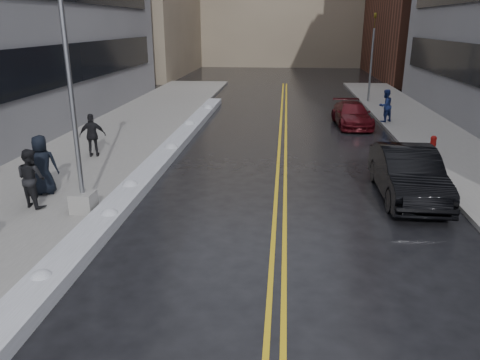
% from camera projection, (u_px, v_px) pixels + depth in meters
% --- Properties ---
extents(ground, '(160.00, 160.00, 0.00)m').
position_uv_depth(ground, '(179.00, 252.00, 11.78)').
color(ground, black).
rests_on(ground, ground).
extents(sidewalk_west, '(5.50, 50.00, 0.15)m').
position_uv_depth(sidewalk_west, '(104.00, 146.00, 21.71)').
color(sidewalk_west, gray).
rests_on(sidewalk_west, ground).
extents(sidewalk_east, '(4.00, 50.00, 0.15)m').
position_uv_depth(sidewalk_east, '(455.00, 154.00, 20.29)').
color(sidewalk_east, gray).
rests_on(sidewalk_east, ground).
extents(lane_line_left, '(0.12, 50.00, 0.01)m').
position_uv_depth(lane_line_left, '(279.00, 151.00, 21.00)').
color(lane_line_left, gold).
rests_on(lane_line_left, ground).
extents(lane_line_right, '(0.12, 50.00, 0.01)m').
position_uv_depth(lane_line_right, '(286.00, 152.00, 20.97)').
color(lane_line_right, gold).
rests_on(lane_line_right, ground).
extents(snow_ridge, '(0.90, 30.00, 0.34)m').
position_uv_depth(snow_ridge, '(163.00, 157.00, 19.49)').
color(snow_ridge, silver).
rests_on(snow_ridge, ground).
extents(lamppost, '(0.65, 0.65, 7.62)m').
position_uv_depth(lamppost, '(76.00, 133.00, 13.16)').
color(lamppost, gray).
rests_on(lamppost, sidewalk_west).
extents(fire_hydrant, '(0.26, 0.26, 0.73)m').
position_uv_depth(fire_hydrant, '(433.00, 143.00, 20.23)').
color(fire_hydrant, maroon).
rests_on(fire_hydrant, sidewalk_east).
extents(traffic_signal, '(0.16, 0.20, 6.00)m').
position_uv_depth(traffic_signal, '(372.00, 55.00, 32.57)').
color(traffic_signal, gray).
rests_on(traffic_signal, sidewalk_east).
extents(pedestrian_b, '(1.08, 0.99, 1.80)m').
position_uv_depth(pedestrian_b, '(31.00, 178.00, 14.05)').
color(pedestrian_b, black).
rests_on(pedestrian_b, sidewalk_west).
extents(pedestrian_c, '(1.10, 0.88, 1.96)m').
position_uv_depth(pedestrian_c, '(42.00, 165.00, 15.07)').
color(pedestrian_c, black).
rests_on(pedestrian_c, sidewalk_west).
extents(pedestrian_d, '(1.14, 0.73, 1.80)m').
position_uv_depth(pedestrian_d, '(93.00, 135.00, 19.43)').
color(pedestrian_d, black).
rests_on(pedestrian_d, sidewalk_west).
extents(pedestrian_east, '(1.12, 1.07, 1.82)m').
position_uv_depth(pedestrian_east, '(385.00, 106.00, 26.36)').
color(pedestrian_east, navy).
rests_on(pedestrian_east, sidewalk_east).
extents(car_black, '(1.77, 5.01, 1.65)m').
position_uv_depth(car_black, '(408.00, 174.00, 15.21)').
color(car_black, black).
rests_on(car_black, ground).
extents(car_maroon, '(2.08, 4.55, 1.29)m').
position_uv_depth(car_maroon, '(352.00, 115.00, 26.02)').
color(car_maroon, '#430A10').
rests_on(car_maroon, ground).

